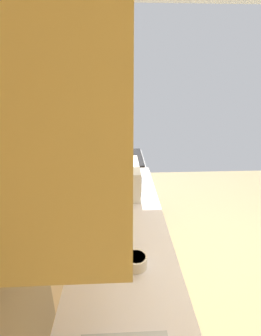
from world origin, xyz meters
TOP-DOWN VIEW (x-y plane):
  - wall_back at (0.00, 1.68)m, footprint 3.73×0.12m
  - counter_run at (-0.44, 1.32)m, footprint 2.73×0.64m
  - upper_cabinets at (-0.44, 1.46)m, footprint 1.64×0.32m
  - window_back_wall at (-1.16, 1.61)m, footprint 0.58×0.02m
  - oven_range at (1.28, 1.32)m, footprint 0.71×0.61m
  - microwave at (0.36, 1.34)m, footprint 0.48×0.37m
  - bowl at (-0.55, 1.24)m, footprint 0.12×0.12m

SIDE VIEW (x-z plane):
  - counter_run at x=-0.44m, z-range 0.00..0.90m
  - oven_range at x=1.28m, z-range -0.07..1.01m
  - bowl at x=-0.55m, z-range 0.90..0.97m
  - microwave at x=0.36m, z-range 0.90..1.16m
  - window_back_wall at x=-1.16m, z-range 0.97..1.66m
  - wall_back at x=0.00m, z-range 0.00..2.72m
  - upper_cabinets at x=-0.44m, z-range 1.56..2.17m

